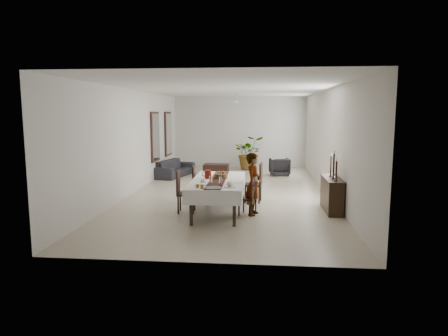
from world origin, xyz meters
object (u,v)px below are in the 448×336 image
(sofa, at_px, (174,168))
(dining_table_top, at_px, (218,181))
(red_pitcher, at_px, (208,174))
(woman, at_px, (253,184))
(sideboard_body, at_px, (332,195))

(sofa, bearing_deg, dining_table_top, -143.44)
(red_pitcher, relative_size, woman, 0.14)
(woman, distance_m, sofa, 6.58)
(sideboard_body, xyz_separation_m, sofa, (-5.21, 5.16, -0.10))
(red_pitcher, bearing_deg, woman, -14.95)
(dining_table_top, height_order, red_pitcher, red_pitcher)
(sideboard_body, bearing_deg, red_pitcher, -175.44)
(red_pitcher, distance_m, sideboard_body, 3.21)
(woman, distance_m, sideboard_body, 2.10)
(red_pitcher, xyz_separation_m, woman, (1.16, -0.31, -0.18))
(woman, bearing_deg, red_pitcher, 87.15)
(sofa, bearing_deg, woman, -136.78)
(dining_table_top, distance_m, sideboard_body, 2.93)
(woman, xyz_separation_m, sofa, (-3.22, 5.72, -0.45))
(dining_table_top, distance_m, red_pitcher, 0.35)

